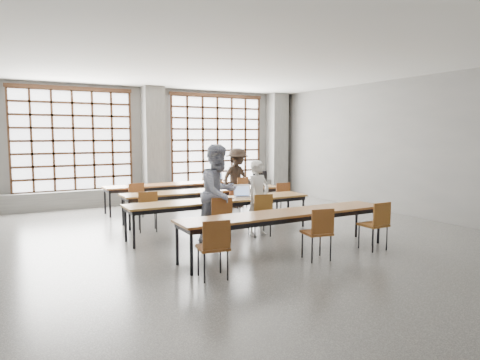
# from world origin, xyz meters

# --- Properties ---
(floor) EXTENTS (11.00, 11.00, 0.00)m
(floor) POSITION_xyz_m (0.00, 0.00, 0.00)
(floor) COLOR #474745
(floor) RESTS_ON ground
(ceiling) EXTENTS (11.00, 11.00, 0.00)m
(ceiling) POSITION_xyz_m (0.00, 0.00, 3.50)
(ceiling) COLOR silver
(ceiling) RESTS_ON floor
(wall_back) EXTENTS (10.00, 0.00, 10.00)m
(wall_back) POSITION_xyz_m (0.00, 5.50, 1.75)
(wall_back) COLOR #5E5E5B
(wall_back) RESTS_ON floor
(wall_right) EXTENTS (0.00, 11.00, 11.00)m
(wall_right) POSITION_xyz_m (5.00, 0.00, 1.75)
(wall_right) COLOR #5E5E5B
(wall_right) RESTS_ON floor
(column_mid) EXTENTS (0.60, 0.55, 3.50)m
(column_mid) POSITION_xyz_m (0.00, 5.22, 1.75)
(column_mid) COLOR #51514E
(column_mid) RESTS_ON floor
(column_right) EXTENTS (0.60, 0.55, 3.50)m
(column_right) POSITION_xyz_m (4.50, 5.22, 1.75)
(column_right) COLOR #51514E
(column_right) RESTS_ON floor
(window_left) EXTENTS (3.32, 0.12, 3.00)m
(window_left) POSITION_xyz_m (-2.25, 5.42, 1.90)
(window_left) COLOR white
(window_left) RESTS_ON wall_back
(window_right) EXTENTS (3.32, 0.12, 3.00)m
(window_right) POSITION_xyz_m (2.25, 5.42, 1.90)
(window_right) COLOR white
(window_right) RESTS_ON wall_back
(sill_ledge) EXTENTS (9.80, 0.35, 0.50)m
(sill_ledge) POSITION_xyz_m (0.00, 5.30, 0.25)
(sill_ledge) COLOR #51514E
(sill_ledge) RESTS_ON floor
(desk_row_a) EXTENTS (4.00, 0.70, 0.73)m
(desk_row_a) POSITION_xyz_m (0.19, 3.72, 0.66)
(desk_row_a) COLOR brown
(desk_row_a) RESTS_ON floor
(desk_row_b) EXTENTS (4.00, 0.70, 0.73)m
(desk_row_b) POSITION_xyz_m (0.23, 2.03, 0.66)
(desk_row_b) COLOR brown
(desk_row_b) RESTS_ON floor
(desk_row_c) EXTENTS (4.00, 0.70, 0.73)m
(desk_row_c) POSITION_xyz_m (-0.10, 0.49, 0.66)
(desk_row_c) COLOR brown
(desk_row_c) RESTS_ON floor
(desk_row_d) EXTENTS (4.00, 0.70, 0.73)m
(desk_row_d) POSITION_xyz_m (0.23, -1.40, 0.66)
(desk_row_d) COLOR brown
(desk_row_d) RESTS_ON floor
(chair_back_left) EXTENTS (0.48, 0.48, 0.88)m
(chair_back_left) POSITION_xyz_m (-1.20, 3.09, 0.54)
(chair_back_left) COLOR brown
(chair_back_left) RESTS_ON floor
(chair_back_mid) EXTENTS (0.49, 0.49, 0.88)m
(chair_back_mid) POSITION_xyz_m (0.98, 3.09, 0.54)
(chair_back_mid) COLOR brown
(chair_back_mid) RESTS_ON floor
(chair_back_right) EXTENTS (0.51, 0.51, 0.88)m
(chair_back_right) POSITION_xyz_m (1.81, 3.09, 0.54)
(chair_back_right) COLOR brown
(chair_back_right) RESTS_ON floor
(chair_mid_left) EXTENTS (0.50, 0.51, 0.88)m
(chair_mid_left) POSITION_xyz_m (-1.39, 1.40, 0.54)
(chair_mid_left) COLOR brown
(chair_mid_left) RESTS_ON floor
(chair_mid_centre) EXTENTS (0.51, 0.52, 0.88)m
(chair_mid_centre) POSITION_xyz_m (0.65, 1.40, 0.54)
(chair_mid_centre) COLOR brown
(chair_mid_centre) RESTS_ON floor
(chair_mid_right) EXTENTS (0.44, 0.44, 0.88)m
(chair_mid_right) POSITION_xyz_m (2.03, 1.40, 0.54)
(chair_mid_right) COLOR maroon
(chair_mid_right) RESTS_ON floor
(chair_front_left) EXTENTS (0.52, 0.52, 0.88)m
(chair_front_left) POSITION_xyz_m (-0.42, -0.13, 0.54)
(chair_front_left) COLOR brown
(chair_front_left) RESTS_ON floor
(chair_front_right) EXTENTS (0.48, 0.48, 0.88)m
(chair_front_right) POSITION_xyz_m (0.49, -0.13, 0.54)
(chair_front_right) COLOR brown
(chair_front_right) RESTS_ON floor
(chair_near_left) EXTENTS (0.48, 0.48, 0.88)m
(chair_near_left) POSITION_xyz_m (-1.48, -2.03, 0.54)
(chair_near_left) COLOR brown
(chair_near_left) RESTS_ON floor
(chair_near_mid) EXTENTS (0.49, 0.49, 0.88)m
(chair_near_mid) POSITION_xyz_m (0.42, -2.03, 0.54)
(chair_near_mid) COLOR brown
(chair_near_mid) RESTS_ON floor
(chair_near_right) EXTENTS (0.43, 0.43, 0.88)m
(chair_near_right) POSITION_xyz_m (1.73, -2.03, 0.54)
(chair_near_right) COLOR brown
(chair_near_right) RESTS_ON floor
(student_male) EXTENTS (0.64, 0.50, 1.55)m
(student_male) POSITION_xyz_m (0.50, -0.01, 0.77)
(student_male) COLOR silver
(student_male) RESTS_ON floor
(student_female) EXTENTS (1.10, 0.98, 1.88)m
(student_female) POSITION_xyz_m (-0.40, -0.01, 0.94)
(student_female) COLOR #18214A
(student_female) RESTS_ON floor
(student_back) EXTENTS (1.20, 0.86, 1.69)m
(student_back) POSITION_xyz_m (1.79, 3.22, 0.84)
(student_back) COLOR black
(student_back) RESTS_ON floor
(laptop_front) EXTENTS (0.44, 0.41, 0.26)m
(laptop_front) POSITION_xyz_m (0.47, 0.60, 0.79)
(laptop_front) COLOR silver
(laptop_front) RESTS_ON desk_row_c
(laptop_back) EXTENTS (0.43, 0.39, 0.26)m
(laptop_back) POSITION_xyz_m (1.52, 3.83, 0.79)
(laptop_back) COLOR #AFAFB4
(laptop_back) RESTS_ON desk_row_a
(mouse) EXTENTS (0.11, 0.08, 0.04)m
(mouse) POSITION_xyz_m (0.85, 0.47, 0.75)
(mouse) COLOR white
(mouse) RESTS_ON desk_row_c
(green_box) EXTENTS (0.26, 0.12, 0.09)m
(green_box) POSITION_xyz_m (-0.15, 0.57, 0.78)
(green_box) COLOR #32862C
(green_box) RESTS_ON desk_row_c
(phone) EXTENTS (0.14, 0.09, 0.01)m
(phone) POSITION_xyz_m (0.08, 0.39, 0.74)
(phone) COLOR black
(phone) RESTS_ON desk_row_c
(paper_sheet_b) EXTENTS (0.33, 0.27, 0.00)m
(paper_sheet_b) POSITION_xyz_m (-0.07, 1.98, 0.73)
(paper_sheet_b) COLOR white
(paper_sheet_b) RESTS_ON desk_row_b
(paper_sheet_c) EXTENTS (0.35, 0.29, 0.00)m
(paper_sheet_c) POSITION_xyz_m (0.33, 2.03, 0.73)
(paper_sheet_c) COLOR white
(paper_sheet_c) RESTS_ON desk_row_b
(backpack) EXTENTS (0.35, 0.25, 0.40)m
(backpack) POSITION_xyz_m (1.83, 2.08, 0.93)
(backpack) COLOR black
(backpack) RESTS_ON desk_row_b
(plastic_bag) EXTENTS (0.31, 0.27, 0.29)m
(plastic_bag) POSITION_xyz_m (1.09, 3.77, 0.87)
(plastic_bag) COLOR white
(plastic_bag) RESTS_ON desk_row_a
(red_pouch) EXTENTS (0.22, 0.15, 0.06)m
(red_pouch) POSITION_xyz_m (-1.47, -1.95, 0.50)
(red_pouch) COLOR #B62916
(red_pouch) RESTS_ON chair_near_left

